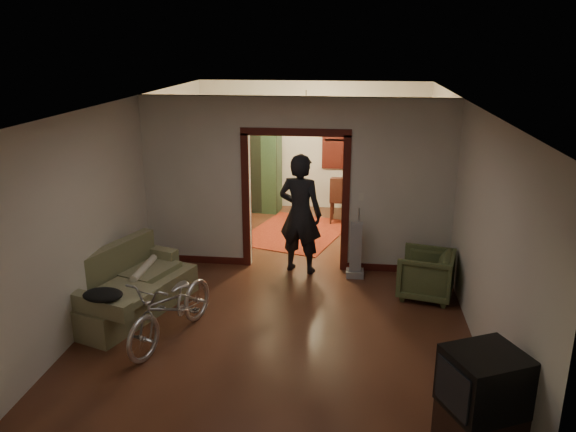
% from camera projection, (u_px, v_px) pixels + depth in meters
% --- Properties ---
extents(floor, '(5.00, 8.50, 0.01)m').
position_uv_depth(floor, '(290.00, 284.00, 8.73)').
color(floor, '#3B1D13').
rests_on(floor, ground).
extents(ceiling, '(5.00, 8.50, 0.01)m').
position_uv_depth(ceiling, '(291.00, 101.00, 7.89)').
color(ceiling, white).
rests_on(ceiling, floor).
extents(wall_back, '(5.00, 0.02, 2.80)m').
position_uv_depth(wall_back, '(313.00, 146.00, 12.34)').
color(wall_back, beige).
rests_on(wall_back, floor).
extents(wall_left, '(0.02, 8.50, 2.80)m').
position_uv_depth(wall_left, '(129.00, 192.00, 8.60)').
color(wall_left, beige).
rests_on(wall_left, floor).
extents(wall_right, '(0.02, 8.50, 2.80)m').
position_uv_depth(wall_right, '(464.00, 203.00, 8.03)').
color(wall_right, beige).
rests_on(wall_right, floor).
extents(partition_wall, '(5.00, 0.14, 2.80)m').
position_uv_depth(partition_wall, '(296.00, 185.00, 9.02)').
color(partition_wall, beige).
rests_on(partition_wall, floor).
extents(door_casing, '(1.74, 0.20, 2.32)m').
position_uv_depth(door_casing, '(296.00, 203.00, 9.11)').
color(door_casing, '#3B110D').
rests_on(door_casing, floor).
extents(far_window, '(0.98, 0.06, 1.28)m').
position_uv_depth(far_window, '(345.00, 140.00, 12.18)').
color(far_window, black).
rests_on(far_window, wall_back).
extents(chandelier, '(0.24, 0.24, 0.24)m').
position_uv_depth(chandelier, '(306.00, 112.00, 10.40)').
color(chandelier, '#FFE0A5').
rests_on(chandelier, ceiling).
extents(light_switch, '(0.08, 0.01, 0.12)m').
position_uv_depth(light_switch, '(361.00, 197.00, 8.88)').
color(light_switch, silver).
rests_on(light_switch, partition_wall).
extents(sofa, '(1.48, 2.14, 0.90)m').
position_uv_depth(sofa, '(130.00, 281.00, 7.72)').
color(sofa, '#6D6E49').
rests_on(sofa, floor).
extents(rolled_paper, '(0.10, 0.81, 0.10)m').
position_uv_depth(rolled_paper, '(144.00, 268.00, 7.97)').
color(rolled_paper, beige).
rests_on(rolled_paper, sofa).
extents(jacket, '(0.49, 0.37, 0.14)m').
position_uv_depth(jacket, '(103.00, 295.00, 6.78)').
color(jacket, black).
rests_on(jacket, sofa).
extents(bicycle, '(1.07, 1.80, 0.89)m').
position_uv_depth(bicycle, '(172.00, 307.00, 6.99)').
color(bicycle, silver).
rests_on(bicycle, floor).
extents(armchair, '(0.93, 0.91, 0.70)m').
position_uv_depth(armchair, '(426.00, 274.00, 8.20)').
color(armchair, '#48542F').
rests_on(armchair, floor).
extents(crt_tv, '(0.81, 0.78, 0.54)m').
position_uv_depth(crt_tv, '(485.00, 381.00, 4.83)').
color(crt_tv, black).
rests_on(crt_tv, tv_stand).
extents(vacuum, '(0.28, 0.23, 0.91)m').
position_uv_depth(vacuum, '(356.00, 250.00, 8.86)').
color(vacuum, gray).
rests_on(vacuum, floor).
extents(person, '(0.81, 0.63, 1.95)m').
position_uv_depth(person, '(300.00, 214.00, 8.95)').
color(person, black).
rests_on(person, floor).
extents(oriental_rug, '(2.26, 2.61, 0.02)m').
position_uv_depth(oriental_rug, '(296.00, 232.00, 11.04)').
color(oriental_rug, maroon).
rests_on(oriental_rug, floor).
extents(locker, '(1.00, 0.64, 1.90)m').
position_uv_depth(locker, '(258.00, 168.00, 12.24)').
color(locker, '#223A23').
rests_on(locker, floor).
extents(globe, '(0.31, 0.31, 0.31)m').
position_uv_depth(globe, '(257.00, 123.00, 11.95)').
color(globe, '#1E5972').
rests_on(globe, locker).
extents(desk, '(1.20, 0.90, 0.79)m').
position_uv_depth(desk, '(356.00, 200.00, 11.86)').
color(desk, black).
rests_on(desk, floor).
extents(desk_chair, '(0.47, 0.47, 0.98)m').
position_uv_depth(desk_chair, '(341.00, 199.00, 11.54)').
color(desk_chair, black).
rests_on(desk_chair, floor).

